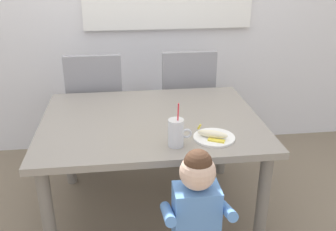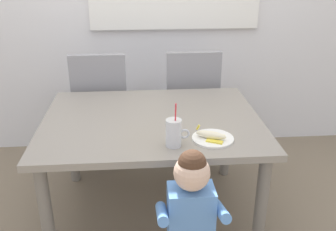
{
  "view_description": "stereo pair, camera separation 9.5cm",
  "coord_description": "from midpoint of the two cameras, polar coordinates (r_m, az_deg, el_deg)",
  "views": [
    {
      "loc": [
        -0.16,
        -2.14,
        1.65
      ],
      "look_at": [
        0.09,
        -0.11,
        0.76
      ],
      "focal_mm": 40.55,
      "sensor_mm": 36.0,
      "label": 1
    },
    {
      "loc": [
        -0.07,
        -2.15,
        1.65
      ],
      "look_at": [
        0.09,
        -0.11,
        0.76
      ],
      "focal_mm": 40.55,
      "sensor_mm": 36.0,
      "label": 2
    }
  ],
  "objects": [
    {
      "name": "ground_plane",
      "position": [
        2.71,
        -1.17,
        -14.16
      ],
      "size": [
        24.0,
        24.0,
        0.0
      ],
      "primitive_type": "plane",
      "color": "#7A6B56"
    },
    {
      "name": "dining_table",
      "position": [
        2.39,
        -1.29,
        -2.3
      ],
      "size": [
        1.34,
        1.05,
        0.7
      ],
      "color": "gray",
      "rests_on": "ground"
    },
    {
      "name": "dining_chair_left",
      "position": [
        3.09,
        -9.1,
        1.99
      ],
      "size": [
        0.44,
        0.45,
        0.96
      ],
      "rotation": [
        0.0,
        0.0,
        3.14
      ],
      "color": "gray",
      "rests_on": "ground"
    },
    {
      "name": "dining_chair_right",
      "position": [
        3.13,
        4.35,
        2.53
      ],
      "size": [
        0.44,
        0.44,
        0.96
      ],
      "rotation": [
        0.0,
        0.0,
        3.14
      ],
      "color": "gray",
      "rests_on": "ground"
    },
    {
      "name": "toddler_standing",
      "position": [
        1.86,
        4.97,
        -13.81
      ],
      "size": [
        0.33,
        0.24,
        0.84
      ],
      "color": "#3F4760",
      "rests_on": "ground"
    },
    {
      "name": "milk_cup",
      "position": [
        1.99,
        2.26,
        -2.86
      ],
      "size": [
        0.13,
        0.08,
        0.25
      ],
      "color": "silver",
      "rests_on": "dining_table"
    },
    {
      "name": "snack_plate",
      "position": [
        2.1,
        8.04,
        -3.46
      ],
      "size": [
        0.23,
        0.23,
        0.01
      ],
      "primitive_type": "cylinder",
      "color": "white",
      "rests_on": "dining_table"
    },
    {
      "name": "peeled_banana",
      "position": [
        2.08,
        7.85,
        -2.98
      ],
      "size": [
        0.17,
        0.14,
        0.07
      ],
      "rotation": [
        0.0,
        0.0,
        -0.46
      ],
      "color": "#F4EAC6",
      "rests_on": "snack_plate"
    }
  ]
}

